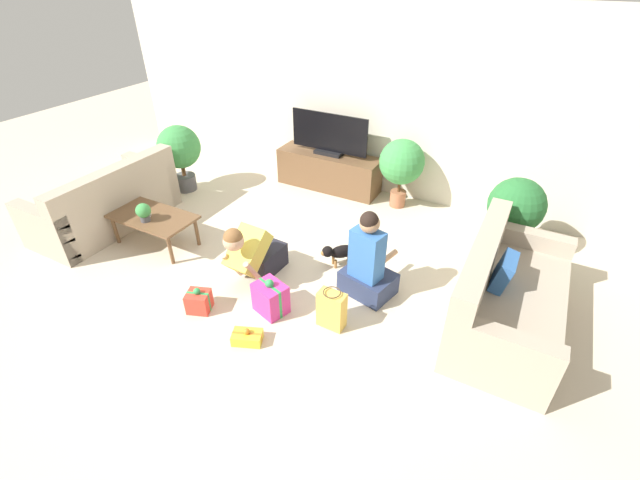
# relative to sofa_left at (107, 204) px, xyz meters

# --- Properties ---
(ground_plane) EXTENTS (16.00, 16.00, 0.00)m
(ground_plane) POSITION_rel_sofa_left_xyz_m (2.41, 0.00, -0.30)
(ground_plane) COLOR beige
(wall_back) EXTENTS (8.40, 0.06, 2.60)m
(wall_back) POSITION_rel_sofa_left_xyz_m (2.41, 2.63, 1.00)
(wall_back) COLOR beige
(wall_back) RESTS_ON ground_plane
(sofa_left) EXTENTS (0.87, 1.79, 0.85)m
(sofa_left) POSITION_rel_sofa_left_xyz_m (0.00, 0.00, 0.00)
(sofa_left) COLOR tan
(sofa_left) RESTS_ON ground_plane
(sofa_right) EXTENTS (0.87, 1.79, 0.85)m
(sofa_right) POSITION_rel_sofa_left_xyz_m (4.82, 0.53, 0.00)
(sofa_right) COLOR tan
(sofa_right) RESTS_ON ground_plane
(coffee_table) EXTENTS (1.03, 0.56, 0.40)m
(coffee_table) POSITION_rel_sofa_left_xyz_m (0.89, -0.05, 0.06)
(coffee_table) COLOR brown
(coffee_table) RESTS_ON ground_plane
(tv_console) EXTENTS (1.56, 0.46, 0.54)m
(tv_console) POSITION_rel_sofa_left_xyz_m (2.02, 2.33, -0.03)
(tv_console) COLOR brown
(tv_console) RESTS_ON ground_plane
(tv) EXTENTS (1.19, 0.20, 0.60)m
(tv) POSITION_rel_sofa_left_xyz_m (2.02, 2.33, 0.51)
(tv) COLOR black
(tv) RESTS_ON tv_console
(potted_plant_back_right) EXTENTS (0.61, 0.61, 0.97)m
(potted_plant_back_right) POSITION_rel_sofa_left_xyz_m (3.15, 2.28, 0.34)
(potted_plant_back_right) COLOR #A36042
(potted_plant_back_right) RESTS_ON ground_plane
(potted_plant_corner_right) EXTENTS (0.63, 0.63, 0.96)m
(potted_plant_corner_right) POSITION_rel_sofa_left_xyz_m (4.68, 1.77, 0.32)
(potted_plant_corner_right) COLOR #4C4C51
(potted_plant_corner_right) RESTS_ON ground_plane
(potted_plant_corner_left) EXTENTS (0.62, 0.62, 0.98)m
(potted_plant_corner_left) POSITION_rel_sofa_left_xyz_m (0.15, 1.24, 0.33)
(potted_plant_corner_left) COLOR #4C4C51
(potted_plant_corner_left) RESTS_ON ground_plane
(person_kneeling) EXTENTS (0.36, 0.80, 0.79)m
(person_kneeling) POSITION_rel_sofa_left_xyz_m (2.35, -0.04, 0.05)
(person_kneeling) COLOR #23232D
(person_kneeling) RESTS_ON ground_plane
(person_sitting) EXTENTS (0.60, 0.56, 0.99)m
(person_sitting) POSITION_rel_sofa_left_xyz_m (3.51, 0.32, 0.06)
(person_sitting) COLOR #283351
(person_sitting) RESTS_ON ground_plane
(dog) EXTENTS (0.34, 0.36, 0.28)m
(dog) POSITION_rel_sofa_left_xyz_m (3.04, 0.62, -0.12)
(dog) COLOR black
(dog) RESTS_ON ground_plane
(gift_box_a) EXTENTS (0.31, 0.26, 0.16)m
(gift_box_a) POSITION_rel_sofa_left_xyz_m (2.83, -0.84, -0.25)
(gift_box_a) COLOR yellow
(gift_box_a) RESTS_ON ground_plane
(gift_box_b) EXTENTS (0.37, 0.33, 0.39)m
(gift_box_b) POSITION_rel_sofa_left_xyz_m (2.79, -0.38, -0.14)
(gift_box_b) COLOR #CC3389
(gift_box_b) RESTS_ON ground_plane
(gift_box_c) EXTENTS (0.28, 0.26, 0.27)m
(gift_box_c) POSITION_rel_sofa_left_xyz_m (2.15, -0.71, -0.19)
(gift_box_c) COLOR red
(gift_box_c) RESTS_ON ground_plane
(gift_bag_a) EXTENTS (0.27, 0.17, 0.41)m
(gift_bag_a) POSITION_rel_sofa_left_xyz_m (3.41, -0.28, -0.10)
(gift_bag_a) COLOR #E5B74C
(gift_bag_a) RESTS_ON ground_plane
(mug) EXTENTS (0.12, 0.08, 0.09)m
(mug) POSITION_rel_sofa_left_xyz_m (0.86, -0.09, 0.15)
(mug) COLOR silver
(mug) RESTS_ON coffee_table
(tabletop_plant) EXTENTS (0.17, 0.17, 0.22)m
(tabletop_plant) POSITION_rel_sofa_left_xyz_m (0.92, -0.17, 0.22)
(tabletop_plant) COLOR #4C4C51
(tabletop_plant) RESTS_ON coffee_table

